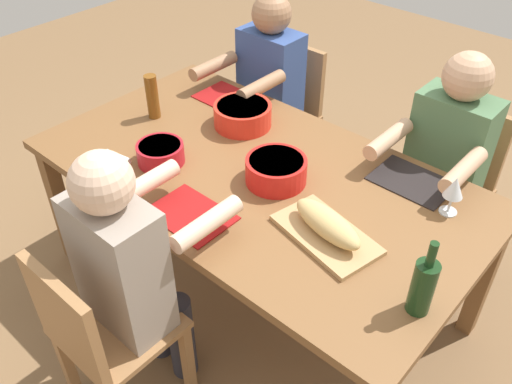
{
  "coord_description": "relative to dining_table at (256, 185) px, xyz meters",
  "views": [
    {
      "loc": [
        1.24,
        -1.39,
        2.12
      ],
      "look_at": [
        0.0,
        0.0,
        0.63
      ],
      "focal_mm": 38.1,
      "sensor_mm": 36.0,
      "label": 1
    }
  ],
  "objects": [
    {
      "name": "diner_far_right",
      "position": [
        0.53,
        0.68,
        0.03
      ],
      "size": [
        0.41,
        0.53,
        1.2
      ],
      "color": "#2D2D38",
      "rests_on": "ground_plane"
    },
    {
      "name": "beer_bottle",
      "position": [
        -0.68,
        0.01,
        0.18
      ],
      "size": [
        0.06,
        0.06,
        0.22
      ],
      "primitive_type": "cylinder",
      "color": "brown",
      "rests_on": "dining_table"
    },
    {
      "name": "napkin_stack",
      "position": [
        -0.51,
        -0.4,
        0.08
      ],
      "size": [
        0.16,
        0.16,
        0.02
      ],
      "primitive_type": "cube",
      "rotation": [
        0.0,
        0.0,
        0.16
      ],
      "color": "white",
      "rests_on": "dining_table"
    },
    {
      "name": "bread_loaf",
      "position": [
        0.46,
        -0.13,
        0.14
      ],
      "size": [
        0.34,
        0.17,
        0.09
      ],
      "primitive_type": "ellipsoid",
      "rotation": [
        0.0,
        0.0,
        -0.21
      ],
      "color": "tan",
      "rests_on": "cutting_board"
    },
    {
      "name": "diner_far_left",
      "position": [
        -0.53,
        0.68,
        0.03
      ],
      "size": [
        0.41,
        0.53,
        1.2
      ],
      "color": "#2D2D38",
      "rests_on": "ground_plane"
    },
    {
      "name": "serving_bowl_greens",
      "position": [
        0.1,
        0.01,
        0.13
      ],
      "size": [
        0.25,
        0.25,
        0.11
      ],
      "color": "red",
      "rests_on": "dining_table"
    },
    {
      "name": "serving_bowl_salad",
      "position": [
        -0.36,
        -0.22,
        0.12
      ],
      "size": [
        0.21,
        0.21,
        0.09
      ],
      "color": "#B21923",
      "rests_on": "dining_table"
    },
    {
      "name": "wine_glass",
      "position": [
        0.73,
        0.3,
        0.19
      ],
      "size": [
        0.08,
        0.08,
        0.17
      ],
      "color": "silver",
      "rests_on": "dining_table"
    },
    {
      "name": "chair_near_center",
      "position": [
        0.0,
        -0.86,
        -0.19
      ],
      "size": [
        0.4,
        0.4,
        0.85
      ],
      "color": "#9E7044",
      "rests_on": "ground_plane"
    },
    {
      "name": "serving_bowl_pasta",
      "position": [
        -0.3,
        0.24,
        0.13
      ],
      "size": [
        0.28,
        0.28,
        0.11
      ],
      "color": "red",
      "rests_on": "dining_table"
    },
    {
      "name": "dining_table",
      "position": [
        0.0,
        0.0,
        0.0
      ],
      "size": [
        1.94,
        1.08,
        0.74
      ],
      "color": "brown",
      "rests_on": "ground_plane"
    },
    {
      "name": "cutting_board",
      "position": [
        0.46,
        -0.13,
        0.08
      ],
      "size": [
        0.44,
        0.3,
        0.02
      ],
      "primitive_type": "cube",
      "rotation": [
        0.0,
        0.0,
        -0.21
      ],
      "color": "tan",
      "rests_on": "dining_table"
    },
    {
      "name": "chair_far_left",
      "position": [
        -0.53,
        0.86,
        -0.19
      ],
      "size": [
        0.4,
        0.4,
        0.85
      ],
      "color": "#9E7044",
      "rests_on": "ground_plane"
    },
    {
      "name": "wine_bottle",
      "position": [
        0.88,
        -0.21,
        0.18
      ],
      "size": [
        0.08,
        0.08,
        0.29
      ],
      "color": "#193819",
      "rests_on": "dining_table"
    },
    {
      "name": "placemat_near_center",
      "position": [
        0.0,
        -0.38,
        0.08
      ],
      "size": [
        0.32,
        0.23,
        0.01
      ],
      "primitive_type": "cube",
      "color": "maroon",
      "rests_on": "dining_table"
    },
    {
      "name": "diner_near_center",
      "position": [
        0.0,
        -0.68,
        0.03
      ],
      "size": [
        0.41,
        0.53,
        1.2
      ],
      "color": "#2D2D38",
      "rests_on": "ground_plane"
    },
    {
      "name": "ground_plane",
      "position": [
        0.0,
        0.0,
        -0.67
      ],
      "size": [
        8.0,
        8.0,
        0.0
      ],
      "primitive_type": "plane",
      "color": "brown"
    },
    {
      "name": "chair_far_right",
      "position": [
        0.53,
        0.86,
        -0.19
      ],
      "size": [
        0.4,
        0.4,
        0.85
      ],
      "color": "#9E7044",
      "rests_on": "ground_plane"
    },
    {
      "name": "placemat_far_right",
      "position": [
        0.53,
        0.38,
        0.08
      ],
      "size": [
        0.32,
        0.23,
        0.01
      ],
      "primitive_type": "cube",
      "color": "black",
      "rests_on": "dining_table"
    },
    {
      "name": "placemat_far_left",
      "position": [
        -0.53,
        0.38,
        0.08
      ],
      "size": [
        0.32,
        0.23,
        0.01
      ],
      "primitive_type": "cube",
      "color": "maroon",
      "rests_on": "dining_table"
    }
  ]
}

